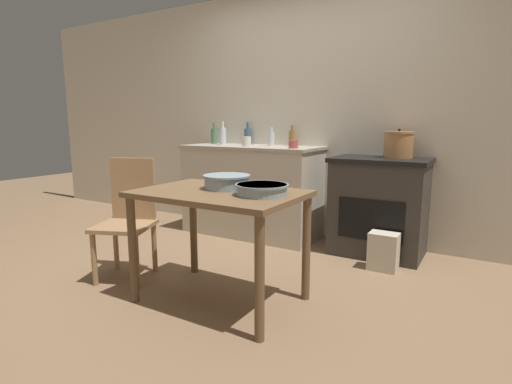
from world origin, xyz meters
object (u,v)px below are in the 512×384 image
object	(u,v)px
bottle_center_left	(271,138)
work_table	(219,208)
stove	(379,206)
bottle_left	(292,138)
mixing_bowl_large	(227,181)
bottle_center	(223,136)
bottle_mid_left	(248,136)
cup_mid_right	(293,144)
flour_sack	(383,251)
cup_center_right	(247,141)
stock_pot	(398,144)
mixing_bowl_small	(262,189)
bottle_far_left	(214,136)
chair	(128,216)

from	to	relation	value
bottle_center_left	work_table	bearing A→B (deg)	-72.83
stove	bottle_left	world-z (taller)	bottle_left
mixing_bowl_large	bottle_center	xyz separation A→B (m)	(-1.04, 1.42, 0.24)
bottle_mid_left	mixing_bowl_large	bearing A→B (deg)	-62.44
stove	cup_mid_right	size ratio (longest dim) A/B	10.08
flour_sack	mixing_bowl_large	world-z (taller)	mixing_bowl_large
work_table	cup_center_right	xyz separation A→B (m)	(-0.68, 1.42, 0.36)
bottle_center	cup_mid_right	size ratio (longest dim) A/B	2.92
stove	bottle_left	bearing A→B (deg)	169.55
stove	stock_pot	bearing A→B (deg)	30.87
work_table	flour_sack	xyz separation A→B (m)	(0.81, 1.14, -0.49)
mixing_bowl_large	bottle_center_left	size ratio (longest dim) A/B	1.63
cup_center_right	mixing_bowl_small	bearing A→B (deg)	-54.86
flour_sack	bottle_far_left	bearing A→B (deg)	166.13
flour_sack	cup_center_right	size ratio (longest dim) A/B	3.15
bottle_center	cup_center_right	distance (m)	0.40
chair	cup_center_right	size ratio (longest dim) A/B	9.32
mixing_bowl_small	bottle_left	bearing A→B (deg)	109.88
chair	work_table	bearing A→B (deg)	-23.27
cup_mid_right	bottle_center	bearing A→B (deg)	169.47
mixing_bowl_large	bottle_mid_left	bearing A→B (deg)	117.56
bottle_far_left	cup_mid_right	size ratio (longest dim) A/B	2.69
flour_sack	bottle_mid_left	world-z (taller)	bottle_mid_left
flour_sack	bottle_center	distance (m)	2.11
chair	bottle_far_left	bearing A→B (deg)	80.47
bottle_far_left	cup_mid_right	distance (m)	1.18
cup_mid_right	mixing_bowl_large	bearing A→B (deg)	-85.22
flour_sack	bottle_mid_left	xyz separation A→B (m)	(-1.67, 0.60, 0.89)
bottle_center_left	bottle_mid_left	bearing A→B (deg)	162.60
mixing_bowl_large	bottle_far_left	xyz separation A→B (m)	(-1.25, 1.54, 0.24)
bottle_left	cup_center_right	xyz separation A→B (m)	(-0.37, -0.29, -0.03)
mixing_bowl_large	bottle_mid_left	world-z (taller)	bottle_mid_left
flour_sack	cup_mid_right	size ratio (longest dim) A/B	3.54
bottle_left	bottle_mid_left	world-z (taller)	bottle_mid_left
stock_pot	mixing_bowl_small	distance (m)	1.67
stove	cup_center_right	size ratio (longest dim) A/B	8.96
chair	bottle_center_left	xyz separation A→B (m)	(0.39, 1.61, 0.55)
bottle_left	cup_center_right	distance (m)	0.48
stock_pot	mixing_bowl_small	world-z (taller)	stock_pot
work_table	bottle_left	world-z (taller)	bottle_left
bottle_far_left	stock_pot	bearing A→B (deg)	-1.15
stove	bottle_mid_left	world-z (taller)	bottle_mid_left
stock_pot	cup_center_right	world-z (taller)	stock_pot
stock_pot	mixing_bowl_small	xyz separation A→B (m)	(-0.47, -1.59, -0.21)
cup_mid_right	chair	bearing A→B (deg)	-119.72
stock_pot	bottle_mid_left	distance (m)	1.65
stove	bottle_center_left	bearing A→B (deg)	175.77
stove	mixing_bowl_large	bearing A→B (deg)	-115.26
stock_pot	cup_center_right	xyz separation A→B (m)	(-1.46, -0.19, -0.00)
bottle_mid_left	bottle_center	size ratio (longest dim) A/B	0.94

